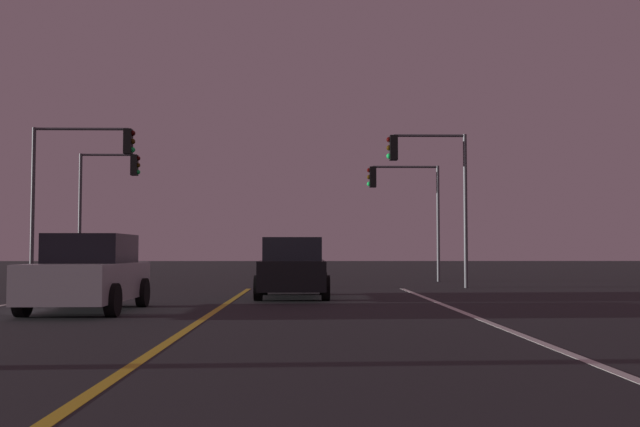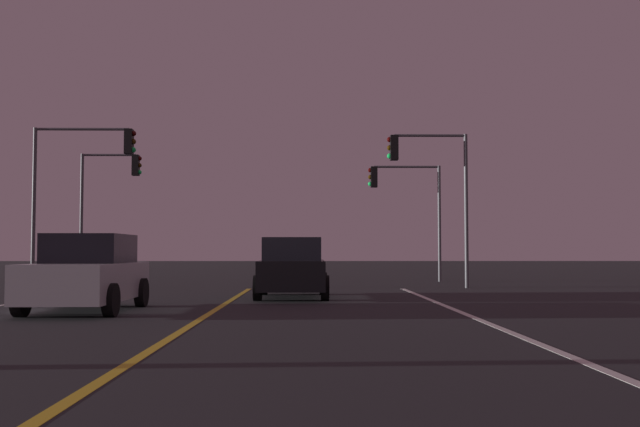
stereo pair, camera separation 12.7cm
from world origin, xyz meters
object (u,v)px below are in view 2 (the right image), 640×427
at_px(traffic_light_near_right, 429,174).
at_px(traffic_light_far_right, 404,195).
at_px(car_oncoming, 88,274).
at_px(traffic_light_far_left, 110,187).
at_px(traffic_light_near_left, 82,168).
at_px(car_ahead_far, 292,269).

bearing_deg(traffic_light_near_right, traffic_light_far_right, -88.04).
xyz_separation_m(car_oncoming, traffic_light_far_left, (-3.79, 15.60, 3.27)).
height_order(car_oncoming, traffic_light_near_left, traffic_light_near_left).
relative_size(car_oncoming, traffic_light_far_right, 0.85).
xyz_separation_m(traffic_light_near_right, traffic_light_far_left, (-13.00, 5.50, -0.02)).
relative_size(traffic_light_near_right, traffic_light_far_left, 1.00).
height_order(car_ahead_far, traffic_light_far_right, traffic_light_far_right).
distance_m(car_ahead_far, traffic_light_near_right, 7.97).
height_order(traffic_light_near_left, traffic_light_far_right, traffic_light_near_left).
relative_size(traffic_light_near_left, traffic_light_far_left, 1.04).
height_order(car_ahead_far, traffic_light_far_left, traffic_light_far_left).
bearing_deg(car_oncoming, traffic_light_far_left, -166.34).
xyz_separation_m(traffic_light_near_left, traffic_light_far_left, (-0.51, 5.50, -0.20)).
height_order(traffic_light_far_right, traffic_light_far_left, traffic_light_far_left).
bearing_deg(traffic_light_near_right, car_ahead_far, 48.59).
height_order(car_ahead_far, traffic_light_near_right, traffic_light_near_right).
xyz_separation_m(car_ahead_far, traffic_light_near_right, (4.80, 5.44, 3.29)).
xyz_separation_m(car_ahead_far, traffic_light_far_right, (4.61, 10.94, 2.96)).
bearing_deg(car_ahead_far, car_oncoming, 136.60).
distance_m(traffic_light_near_right, traffic_light_far_left, 14.11).
height_order(car_oncoming, traffic_light_far_left, traffic_light_far_left).
bearing_deg(traffic_light_far_right, car_ahead_far, 67.15).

